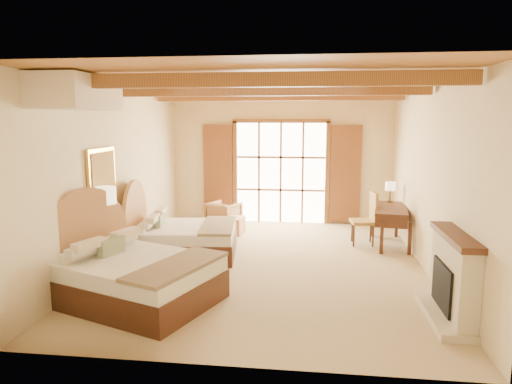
# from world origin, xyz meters

# --- Properties ---
(floor) EXTENTS (7.00, 7.00, 0.00)m
(floor) POSITION_xyz_m (0.00, 0.00, 0.00)
(floor) COLOR tan
(floor) RESTS_ON ground
(wall_back) EXTENTS (5.50, 0.00, 5.50)m
(wall_back) POSITION_xyz_m (0.00, 3.50, 1.60)
(wall_back) COLOR beige
(wall_back) RESTS_ON ground
(wall_left) EXTENTS (0.00, 7.00, 7.00)m
(wall_left) POSITION_xyz_m (-2.75, 0.00, 1.60)
(wall_left) COLOR beige
(wall_left) RESTS_ON ground
(wall_right) EXTENTS (0.00, 7.00, 7.00)m
(wall_right) POSITION_xyz_m (2.75, 0.00, 1.60)
(wall_right) COLOR beige
(wall_right) RESTS_ON ground
(ceiling) EXTENTS (7.00, 7.00, 0.00)m
(ceiling) POSITION_xyz_m (0.00, 0.00, 3.20)
(ceiling) COLOR #AC6D31
(ceiling) RESTS_ON ground
(ceiling_beams) EXTENTS (5.39, 4.60, 0.18)m
(ceiling_beams) POSITION_xyz_m (0.00, 0.00, 3.08)
(ceiling_beams) COLOR olive
(ceiling_beams) RESTS_ON ceiling
(french_doors) EXTENTS (3.95, 0.08, 2.60)m
(french_doors) POSITION_xyz_m (0.00, 3.44, 1.25)
(french_doors) COLOR white
(french_doors) RESTS_ON ground
(fireplace) EXTENTS (0.46, 1.40, 1.16)m
(fireplace) POSITION_xyz_m (2.60, -2.00, 0.51)
(fireplace) COLOR beige
(fireplace) RESTS_ON ground
(painting) EXTENTS (0.06, 0.95, 0.75)m
(painting) POSITION_xyz_m (-2.70, -0.75, 1.75)
(painting) COLOR gold
(painting) RESTS_ON wall_left
(canopy_valance) EXTENTS (0.70, 1.40, 0.45)m
(canopy_valance) POSITION_xyz_m (-2.40, -2.00, 2.95)
(canopy_valance) COLOR #F7DFC8
(canopy_valance) RESTS_ON ceiling
(bed_near) EXTENTS (2.64, 2.23, 1.39)m
(bed_near) POSITION_xyz_m (-1.83, -1.94, 0.42)
(bed_near) COLOR #4C2A1B
(bed_near) RESTS_ON floor
(bed_far) EXTENTS (2.11, 1.68, 1.29)m
(bed_far) POSITION_xyz_m (-1.78, 0.31, 0.39)
(bed_far) COLOR #4C2A1B
(bed_far) RESTS_ON floor
(nightstand) EXTENTS (0.54, 0.54, 0.61)m
(nightstand) POSITION_xyz_m (-2.44, -1.05, 0.30)
(nightstand) COLOR #4C2A1B
(nightstand) RESTS_ON floor
(floor_lamp) EXTENTS (0.32, 0.32, 1.53)m
(floor_lamp) POSITION_xyz_m (-2.50, -1.09, 1.30)
(floor_lamp) COLOR #3D2C1C
(floor_lamp) RESTS_ON floor
(armchair) EXTENTS (0.90, 0.91, 0.63)m
(armchair) POSITION_xyz_m (-1.31, 2.65, 0.32)
(armchair) COLOR #9E6E45
(armchair) RESTS_ON floor
(ottoman) EXTENTS (0.59, 0.59, 0.38)m
(ottoman) POSITION_xyz_m (-1.03, 2.11, 0.19)
(ottoman) COLOR #B4864E
(ottoman) RESTS_ON floor
(desk) EXTENTS (0.83, 1.55, 0.80)m
(desk) POSITION_xyz_m (2.40, 1.58, 0.43)
(desk) COLOR #4C2A1B
(desk) RESTS_ON floor
(desk_chair) EXTENTS (0.54, 0.54, 1.10)m
(desk_chair) POSITION_xyz_m (1.87, 1.55, 0.34)
(desk_chair) COLOR #A78244
(desk_chair) RESTS_ON floor
(desk_lamp) EXTENTS (0.22, 0.22, 0.44)m
(desk_lamp) POSITION_xyz_m (2.48, 2.17, 1.13)
(desk_lamp) COLOR #3D2C1C
(desk_lamp) RESTS_ON desk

